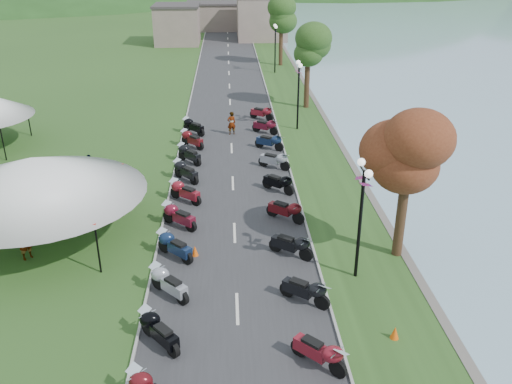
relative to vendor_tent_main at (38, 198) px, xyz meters
name	(u,v)px	position (x,y,z in m)	size (l,w,h in m)	color
road	(231,122)	(9.06, 17.79, -1.99)	(7.00, 120.00, 0.02)	#363638
far_building	(214,19)	(7.06, 62.79, 0.50)	(18.00, 16.00, 5.00)	gray
moto_row_left	(169,285)	(6.44, -5.25, -1.45)	(2.60, 42.87, 1.10)	#331411
moto_row_right	(284,210)	(11.60, 1.03, -1.45)	(2.60, 37.17, 1.10)	#331411
vendor_tent_main	(38,198)	(0.00, 0.00, 0.00)	(6.67, 6.67, 4.00)	white
tree_lakeside	(406,174)	(16.30, -2.56, 1.93)	(2.83, 2.83, 7.85)	#345D21
pedestrian_a	(28,258)	(-0.12, -2.03, -2.00)	(0.62, 0.45, 1.70)	slate
pedestrian_b	(68,197)	(-0.08, 4.37, -2.00)	(0.82, 0.45, 1.69)	slate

